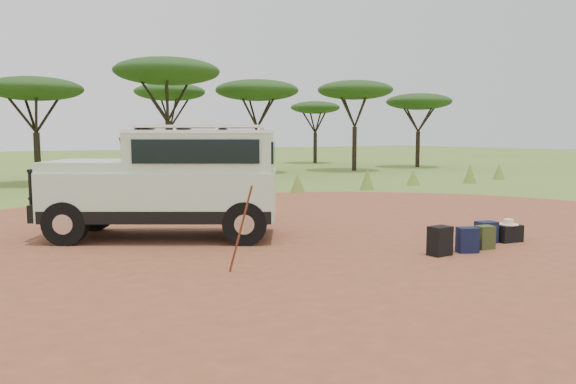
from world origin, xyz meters
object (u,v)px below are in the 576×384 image
backpack_black (440,241)px  backpack_navy (467,240)px  backpack_olive (485,238)px  safari_vehicle (171,184)px  walking_staff (241,230)px  duffel_navy (486,232)px  hard_case (508,233)px

backpack_black → backpack_navy: size_ratio=1.13×
backpack_navy → backpack_olive: (0.56, 0.03, -0.01)m
safari_vehicle → walking_staff: bearing=-60.8°
backpack_navy → duffel_navy: (1.12, 0.45, -0.02)m
backpack_black → hard_case: size_ratio=1.08×
hard_case → safari_vehicle: bearing=154.1°
backpack_navy → duffel_navy: backpack_navy is taller
backpack_navy → duffel_navy: bearing=47.1°
backpack_navy → backpack_olive: backpack_navy is taller
walking_staff → hard_case: walking_staff is taller
safari_vehicle → backpack_navy: 6.32m
safari_vehicle → duffel_navy: 6.85m
backpack_black → duffel_navy: bearing=9.4°
hard_case → duffel_navy: bearing=170.5°
backpack_black → duffel_navy: size_ratio=1.23×
walking_staff → backpack_olive: bearing=-48.0°
safari_vehicle → backpack_olive: safari_vehicle is taller
walking_staff → backpack_olive: (5.01, -0.87, -0.50)m
safari_vehicle → hard_case: 7.35m
walking_staff → duffel_navy: 5.62m
backpack_black → duffel_navy: backpack_black is taller
safari_vehicle → backpack_navy: (4.26, -4.58, -0.95)m
safari_vehicle → walking_staff: (-0.20, -3.67, -0.46)m
safari_vehicle → backpack_navy: safari_vehicle is taller
backpack_black → walking_staff: bearing=166.4°
backpack_black → backpack_navy: 0.66m
walking_staff → duffel_navy: size_ratio=3.32×
backpack_navy → walking_staff: bearing=-166.3°
safari_vehicle → backpack_olive: 6.69m
backpack_olive → hard_case: (1.06, 0.24, -0.05)m
backpack_black → hard_case: (2.26, 0.17, -0.10)m
backpack_black → backpack_olive: bearing=-4.9°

